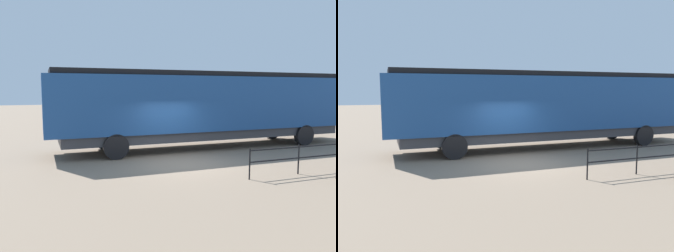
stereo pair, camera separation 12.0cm
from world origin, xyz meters
The scene contains 2 objects.
ground_plane centered at (0.00, 0.00, 0.00)m, with size 120.00×120.00×0.00m, color #84705B.
locomotive centered at (-3.08, 3.33, 2.18)m, with size 2.94×15.95×3.84m.
Camera 1 is at (12.00, -5.24, 2.94)m, focal length 35.37 mm.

